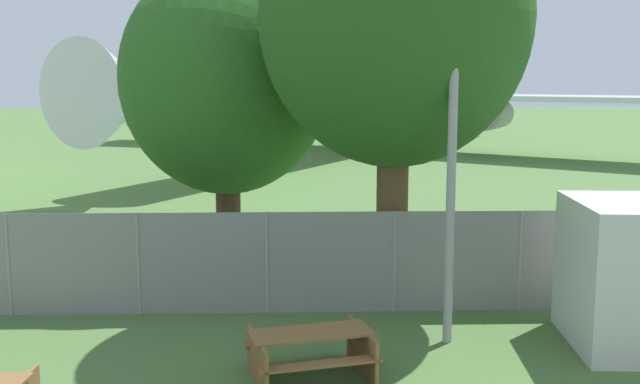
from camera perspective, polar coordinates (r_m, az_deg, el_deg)
perimeter_fence at (r=15.12m, az=5.67°, el=-5.32°), size 56.07×0.07×2.06m
airplane at (r=48.03m, az=2.97°, el=7.92°), size 36.92×44.06×12.11m
picnic_bench_open_grass at (r=11.94m, az=-0.70°, el=-11.86°), size 2.18×1.82×0.76m
tree_near_hangar at (r=18.47m, az=-7.18°, el=8.52°), size 5.12×5.12×7.49m
tree_left_of_cabin at (r=15.28m, az=5.72°, el=12.99°), size 5.43×5.43×8.86m
light_mast at (r=13.07m, az=10.27°, el=12.49°), size 0.44×0.44×9.33m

